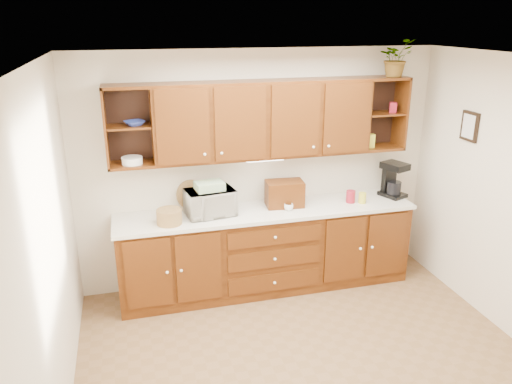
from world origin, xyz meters
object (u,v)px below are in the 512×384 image
bread_box (284,194)px  potted_plant (396,58)px  microwave (210,202)px  coffee_maker (393,180)px

bread_box → potted_plant: 1.87m
microwave → bread_box: bread_box is taller
microwave → potted_plant: size_ratio=1.25×
coffee_maker → potted_plant: potted_plant is taller
potted_plant → bread_box: bearing=-178.3°
bread_box → microwave: bearing=-171.3°
microwave → bread_box: bearing=-5.2°
microwave → potted_plant: potted_plant is taller
bread_box → potted_plant: potted_plant is taller
microwave → coffee_maker: bearing=-7.4°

